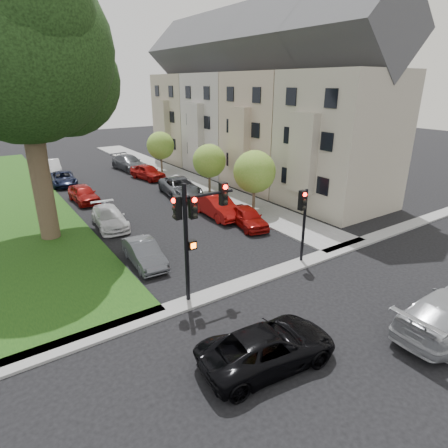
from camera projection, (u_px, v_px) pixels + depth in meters
ground at (286, 298)px, 16.96m from camera, size 140.00×140.00×0.00m
grass_strip at (5, 200)px, 30.82m from camera, size 8.00×44.00×0.12m
sidewalk_right at (176, 175)px, 39.07m from camera, size 3.50×44.00×0.12m
sidewalk_cross at (258, 278)px, 18.49m from camera, size 60.00×1.00×0.12m
house_a at (342, 115)px, 27.21m from camera, size 7.70×7.55×15.97m
house_b at (274, 109)px, 33.02m from camera, size 7.70×7.55×15.97m
house_c at (226, 105)px, 38.83m from camera, size 7.70×7.55×15.97m
house_d at (191, 102)px, 44.64m from camera, size 7.70×7.55×15.97m
eucalyptus at (17, 50)px, 19.55m from camera, size 11.08×10.06×15.70m
small_tree_a at (254, 172)px, 27.04m from camera, size 3.09×3.09×4.63m
small_tree_b at (209, 161)px, 31.93m from camera, size 2.86×2.86×4.29m
small_tree_c at (161, 146)px, 39.45m from camera, size 2.90×2.90×4.34m
traffic_signal_main at (194, 221)px, 15.60m from camera, size 2.64×0.68×5.40m
traffic_signal_secondary at (303, 213)px, 19.22m from camera, size 0.52×0.42×4.09m
car_cross_near at (268, 347)px, 12.78m from camera, size 5.14×2.80×1.37m
car_parked_0 at (248, 217)px, 25.06m from camera, size 2.40×4.26×1.37m
car_parked_1 at (217, 206)px, 26.96m from camera, size 1.79×4.79×1.56m
car_parked_2 at (180, 187)px, 31.94m from camera, size 3.36×5.85×1.53m
car_parked_3 at (148, 172)px, 37.40m from camera, size 2.60×4.65×1.50m
car_parked_4 at (129, 163)px, 41.38m from camera, size 2.81×5.74×1.61m
car_parked_5 at (144, 253)px, 19.86m from camera, size 1.59×3.98×1.29m
car_parked_6 at (110, 218)px, 25.03m from camera, size 2.28×4.71×1.32m
car_parked_7 at (84, 194)px, 30.20m from camera, size 1.84×4.24×1.42m
car_parked_8 at (63, 179)px, 35.29m from camera, size 2.54×4.78×1.28m
car_parked_9 at (52, 166)px, 40.03m from camera, size 1.94×4.42×1.41m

